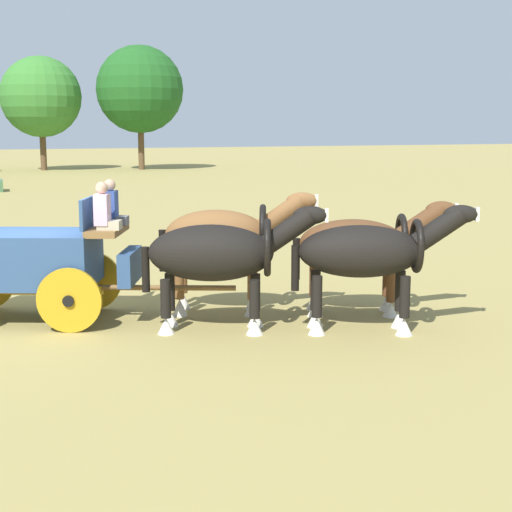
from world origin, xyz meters
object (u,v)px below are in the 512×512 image
(show_wagon, at_px, (33,260))
(draft_horse_lead_near, at_px, (360,246))
(draft_horse_rear_near, at_px, (223,239))
(draft_horse_lead_off, at_px, (368,254))
(draft_horse_rear_off, at_px, (218,255))

(show_wagon, bearing_deg, draft_horse_lead_near, -18.14)
(draft_horse_rear_near, height_order, draft_horse_lead_off, draft_horse_rear_near)
(draft_horse_rear_near, bearing_deg, draft_horse_rear_off, -114.31)
(draft_horse_rear_off, height_order, draft_horse_lead_off, draft_horse_lead_off)
(draft_horse_rear_off, distance_m, draft_horse_lead_off, 2.61)
(draft_horse_rear_near, height_order, draft_horse_rear_off, draft_horse_rear_near)
(draft_horse_rear_off, bearing_deg, draft_horse_lead_near, 2.25)
(draft_horse_rear_near, distance_m, draft_horse_lead_off, 2.92)
(draft_horse_rear_off, bearing_deg, show_wagon, 145.17)
(draft_horse_lead_near, relative_size, draft_horse_lead_off, 0.97)
(draft_horse_rear_near, relative_size, draft_horse_lead_off, 0.95)
(draft_horse_lead_near, height_order, draft_horse_lead_off, draft_horse_lead_off)
(draft_horse_rear_near, relative_size, draft_horse_lead_near, 0.98)
(show_wagon, bearing_deg, draft_horse_rear_near, -13.65)
(show_wagon, xyz_separation_m, draft_horse_lead_off, (5.28, -3.09, 0.23))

